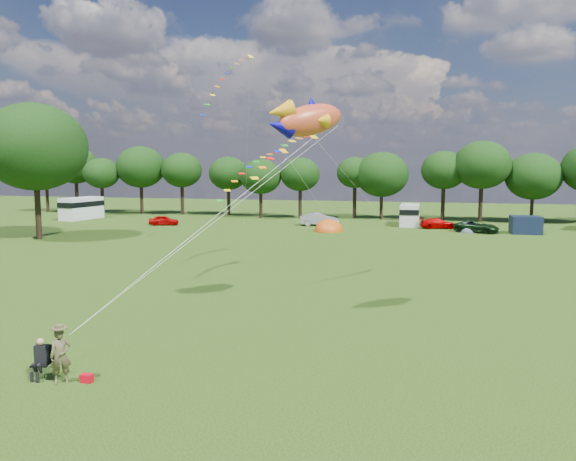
% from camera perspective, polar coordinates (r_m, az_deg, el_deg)
% --- Properties ---
extents(ground_plane, '(180.00, 180.00, 0.00)m').
position_cam_1_polar(ground_plane, '(22.38, -4.77, -12.66)').
color(ground_plane, black).
rests_on(ground_plane, ground).
extents(tree_line, '(102.98, 10.98, 10.27)m').
position_cam_1_polar(tree_line, '(75.07, 12.25, 5.87)').
color(tree_line, black).
rests_on(tree_line, ground).
extents(big_tree, '(10.00, 10.00, 13.28)m').
position_cam_1_polar(big_tree, '(60.39, -24.35, 7.74)').
color(big_tree, black).
rests_on(big_tree, ground).
extents(car_a, '(3.86, 2.40, 1.20)m').
position_cam_1_polar(car_a, '(69.23, -12.50, 1.02)').
color(car_a, '#B50404').
rests_on(car_a, ground).
extents(car_b, '(4.56, 2.62, 1.52)m').
position_cam_1_polar(car_b, '(67.40, 3.16, 1.15)').
color(car_b, gray).
rests_on(car_b, ground).
extents(car_c, '(4.17, 2.40, 1.18)m').
position_cam_1_polar(car_c, '(66.44, 14.99, 0.70)').
color(car_c, '#B70000').
rests_on(car_c, ground).
extents(car_d, '(5.22, 3.64, 1.30)m').
position_cam_1_polar(car_d, '(63.85, 18.62, 0.38)').
color(car_d, black).
rests_on(car_d, ground).
extents(campervan_a, '(3.57, 6.30, 2.91)m').
position_cam_1_polar(campervan_a, '(79.68, -20.24, 2.20)').
color(campervan_a, silver).
rests_on(campervan_a, ground).
extents(campervan_c, '(2.30, 5.21, 2.53)m').
position_cam_1_polar(campervan_c, '(68.83, 12.27, 1.63)').
color(campervan_c, silver).
rests_on(campervan_c, ground).
extents(tent_orange, '(3.34, 3.66, 2.62)m').
position_cam_1_polar(tent_orange, '(61.89, 4.17, -0.06)').
color(tent_orange, '#C34B10').
rests_on(tent_orange, ground).
extents(tent_greyblue, '(2.93, 3.21, 2.18)m').
position_cam_1_polar(tent_greyblue, '(64.53, 17.90, -0.09)').
color(tent_greyblue, '#4E586D').
rests_on(tent_greyblue, ground).
extents(awning_navy, '(3.08, 2.54, 1.88)m').
position_cam_1_polar(awning_navy, '(64.62, 22.99, 0.53)').
color(awning_navy, black).
rests_on(awning_navy, ground).
extents(kite_flyer, '(0.83, 0.77, 1.90)m').
position_cam_1_polar(kite_flyer, '(21.04, -22.10, -11.71)').
color(kite_flyer, brown).
rests_on(kite_flyer, ground).
extents(camp_chair, '(0.68, 0.69, 1.43)m').
position_cam_1_polar(camp_chair, '(21.78, -23.72, -11.41)').
color(camp_chair, '#99999E').
rests_on(camp_chair, ground).
extents(kite_bag, '(0.41, 0.28, 0.28)m').
position_cam_1_polar(kite_bag, '(21.04, -19.77, -13.94)').
color(kite_bag, red).
rests_on(kite_bag, ground).
extents(fish_kite, '(3.80, 3.57, 2.21)m').
position_cam_1_polar(fish_kite, '(26.55, 1.68, 11.19)').
color(fish_kite, '#C04122').
rests_on(fish_kite, ground).
extents(streamer_kite_a, '(3.24, 5.54, 5.73)m').
position_cam_1_polar(streamer_kite_a, '(50.36, -5.82, 15.50)').
color(streamer_kite_a, '#FFF31C').
rests_on(streamer_kite_a, ground).
extents(streamer_kite_b, '(4.23, 4.66, 3.78)m').
position_cam_1_polar(streamer_kite_b, '(41.38, -3.09, 6.60)').
color(streamer_kite_b, '#FFA408').
rests_on(streamer_kite_b, ground).
extents(streamer_kite_c, '(3.13, 5.01, 2.81)m').
position_cam_1_polar(streamer_kite_c, '(34.11, 0.21, 8.45)').
color(streamer_kite_c, yellow).
rests_on(streamer_kite_c, ground).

